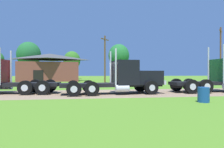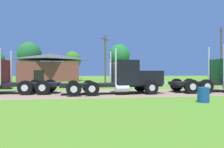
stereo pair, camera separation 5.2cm
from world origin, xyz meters
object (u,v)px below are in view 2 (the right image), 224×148
(shed_building, at_px, (51,68))
(steel_barrel, at_px, (203,95))
(truck_foreground_white, at_px, (126,78))
(utility_pole_near, at_px, (105,58))
(utility_pole_far, at_px, (221,53))

(shed_building, bearing_deg, steel_barrel, -65.77)
(truck_foreground_white, height_order, utility_pole_near, utility_pole_near)
(truck_foreground_white, bearing_deg, shed_building, 112.32)
(truck_foreground_white, bearing_deg, steel_barrel, -57.00)
(utility_pole_near, bearing_deg, steel_barrel, -81.03)
(shed_building, xyz_separation_m, utility_pole_near, (10.51, -9.42, 1.43))
(steel_barrel, distance_m, utility_pole_near, 22.07)
(shed_building, bearing_deg, utility_pole_near, -41.86)
(truck_foreground_white, xyz_separation_m, shed_building, (-10.59, 25.80, 1.51))
(steel_barrel, relative_size, utility_pole_near, 0.11)
(steel_barrel, xyz_separation_m, shed_building, (-13.91, 30.90, 2.32))
(truck_foreground_white, relative_size, steel_barrel, 9.67)
(shed_building, distance_m, utility_pole_near, 14.19)
(shed_building, relative_size, utility_pole_near, 1.59)
(utility_pole_far, bearing_deg, steel_barrel, -129.58)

